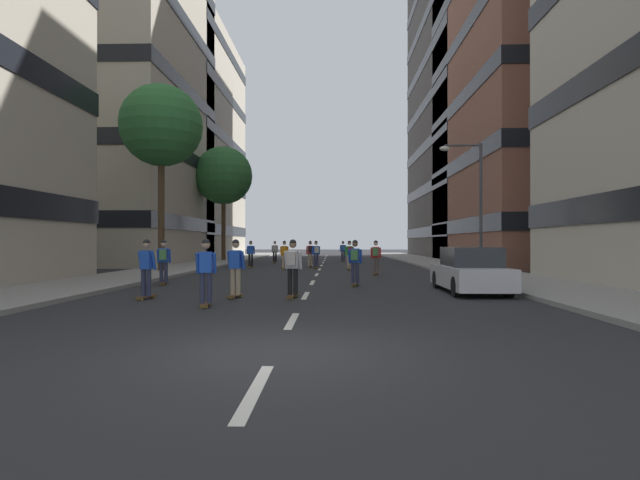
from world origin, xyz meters
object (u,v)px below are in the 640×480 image
skater_2 (275,250)px  skater_3 (310,252)px  skater_11 (343,250)px  skater_13 (376,255)px  skater_1 (251,253)px  skater_10 (316,253)px  skater_0 (350,253)px  skater_6 (236,265)px  streetlamp_right (473,193)px  skater_8 (284,253)px  skater_12 (146,266)px  parked_car_near (470,272)px  skater_7 (355,260)px  skater_4 (206,269)px  street_tree_mid (161,126)px  skater_5 (293,264)px  skater_9 (164,259)px  street_tree_near (224,176)px

skater_2 → skater_3: size_ratio=1.00×
skater_11 → skater_13: same height
skater_1 → skater_13: same height
skater_1 → skater_11: 11.94m
skater_10 → skater_11: bearing=80.2°
skater_0 → skater_6: 15.37m
skater_2 → skater_13: same height
streetlamp_right → skater_11: 19.23m
skater_2 → skater_8: bearing=-79.7°
skater_12 → parked_car_near: bearing=12.6°
skater_7 → skater_10: size_ratio=1.00×
skater_2 → skater_11: (5.61, 2.77, 0.00)m
skater_4 → skater_11: size_ratio=1.00×
street_tree_mid → skater_7: street_tree_mid is taller
skater_6 → skater_4: bearing=-100.2°
street_tree_mid → skater_5: (8.30, -12.11, -7.08)m
skater_13 → skater_8: bearing=135.7°
skater_7 → skater_11: (-0.02, 23.83, 0.00)m
skater_5 → skater_9: same height
skater_12 → skater_7: bearing=35.7°
skater_3 → skater_7: same height
skater_1 → skater_2: bearing=84.4°
streetlamp_right → skater_4: (-10.35, -12.11, -3.15)m
street_tree_mid → skater_5: street_tree_mid is taller
skater_1 → skater_13: size_ratio=1.00×
skater_9 → skater_5: bearing=-38.8°
skater_7 → skater_13: same height
skater_0 → skater_9: same height
skater_10 → skater_13: same height
skater_13 → skater_0: bearing=105.2°
skater_12 → skater_13: 13.31m
street_tree_near → skater_9: size_ratio=5.50×
streetlamp_right → skater_1: (-12.54, 7.82, -3.15)m
street_tree_near → skater_2: street_tree_near is taller
skater_1 → skater_11: same height
skater_4 → skater_6: (0.37, 2.07, 0.00)m
streetlamp_right → skater_10: streetlamp_right is taller
street_tree_near → skater_13: (11.69, -17.08, -6.40)m
skater_3 → skater_6: size_ratio=1.00×
skater_13 → parked_car_near: bearing=-74.1°
streetlamp_right → skater_4: size_ratio=3.65×
street_tree_mid → skater_2: size_ratio=5.77×
skater_3 → skater_8: bearing=-117.7°
skater_7 → skater_11: size_ratio=1.00×
skater_5 → skater_8: 15.61m
skater_2 → skater_4: same height
skater_0 → skater_10: bearing=137.6°
parked_car_near → skater_1: skater_1 is taller
skater_5 → skater_9: 7.04m
parked_car_near → skater_6: (-7.56, -1.83, 0.29)m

